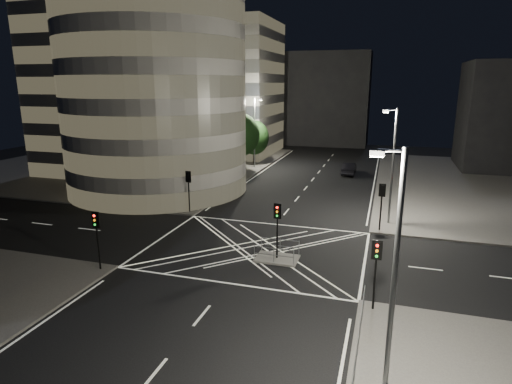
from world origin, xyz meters
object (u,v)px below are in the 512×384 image
(central_island, at_px, (277,259))
(traffic_signal_fr, at_px, (382,198))
(street_lamp_left_near, at_px, (204,148))
(traffic_signal_nr, at_px, (376,262))
(street_lamp_right_far, at_px, (392,163))
(traffic_signal_island, at_px, (277,221))
(sedan, at_px, (349,168))
(traffic_signal_fl, at_px, (189,184))
(traffic_signal_nl, at_px, (97,230))
(street_lamp_left_far, at_px, (255,130))
(street_lamp_right_near, at_px, (393,274))

(central_island, bearing_deg, traffic_signal_fr, 50.67)
(central_island, relative_size, street_lamp_left_near, 0.30)
(traffic_signal_nr, bearing_deg, street_lamp_right_far, 87.70)
(traffic_signal_island, height_order, sedan, traffic_signal_island)
(street_lamp_right_far, bearing_deg, central_island, -125.30)
(central_island, bearing_deg, street_lamp_right_far, 54.70)
(central_island, relative_size, traffic_signal_fl, 0.75)
(traffic_signal_fl, bearing_deg, traffic_signal_nr, -37.69)
(street_lamp_right_far, bearing_deg, traffic_signal_nl, -139.09)
(central_island, relative_size, traffic_signal_nr, 0.75)
(central_island, height_order, street_lamp_left_far, street_lamp_left_far)
(street_lamp_right_near, bearing_deg, sedan, 96.87)
(traffic_signal_nl, distance_m, street_lamp_right_near, 19.78)
(traffic_signal_fl, distance_m, street_lamp_right_far, 18.55)
(traffic_signal_fr, distance_m, street_lamp_left_far, 29.63)
(traffic_signal_nl, bearing_deg, street_lamp_left_far, 90.99)
(traffic_signal_nr, distance_m, street_lamp_left_near, 26.32)
(street_lamp_left_far, bearing_deg, central_island, -70.05)
(traffic_signal_island, bearing_deg, traffic_signal_nl, -153.86)
(street_lamp_right_far, height_order, street_lamp_right_near, same)
(traffic_signal_fl, bearing_deg, central_island, -37.54)
(street_lamp_right_far, bearing_deg, sedan, 104.23)
(street_lamp_left_near, distance_m, street_lamp_left_far, 18.00)
(traffic_signal_fl, distance_m, sedan, 26.50)
(central_island, distance_m, traffic_signal_fl, 13.91)
(traffic_signal_nr, xyz_separation_m, street_lamp_right_far, (0.64, 15.80, 2.63))
(street_lamp_left_near, bearing_deg, traffic_signal_fr, -15.92)
(central_island, height_order, street_lamp_left_near, street_lamp_left_near)
(traffic_signal_island, xyz_separation_m, street_lamp_right_far, (7.44, 10.50, 2.63))
(traffic_signal_fl, xyz_separation_m, traffic_signal_nl, (0.00, -13.60, 0.00))
(street_lamp_right_far, distance_m, sedan, 22.00)
(street_lamp_left_far, distance_m, street_lamp_right_near, 47.88)
(street_lamp_right_far, bearing_deg, traffic_signal_fr, -106.11)
(traffic_signal_nl, bearing_deg, street_lamp_right_near, -21.55)
(central_island, xyz_separation_m, street_lamp_left_near, (-11.44, 13.50, 5.47))
(traffic_signal_fr, height_order, street_lamp_left_near, street_lamp_left_near)
(central_island, bearing_deg, traffic_signal_nr, -37.93)
(street_lamp_left_near, bearing_deg, street_lamp_right_near, -54.03)
(street_lamp_left_far, bearing_deg, street_lamp_left_near, -90.00)
(street_lamp_left_near, xyz_separation_m, street_lamp_left_far, (0.00, 18.00, 0.00))
(traffic_signal_fr, distance_m, traffic_signal_island, 10.73)
(traffic_signal_nr, height_order, street_lamp_left_far, street_lamp_left_far)
(traffic_signal_island, bearing_deg, traffic_signal_fl, 142.46)
(traffic_signal_nr, bearing_deg, sedan, 97.23)
(traffic_signal_fl, height_order, street_lamp_left_far, street_lamp_left_far)
(traffic_signal_fr, height_order, sedan, traffic_signal_fr)
(traffic_signal_nl, bearing_deg, street_lamp_right_far, 40.91)
(traffic_signal_fr, distance_m, traffic_signal_nr, 13.60)
(central_island, height_order, street_lamp_right_near, street_lamp_right_near)
(street_lamp_left_near, xyz_separation_m, street_lamp_right_near, (18.87, -26.00, 0.00))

